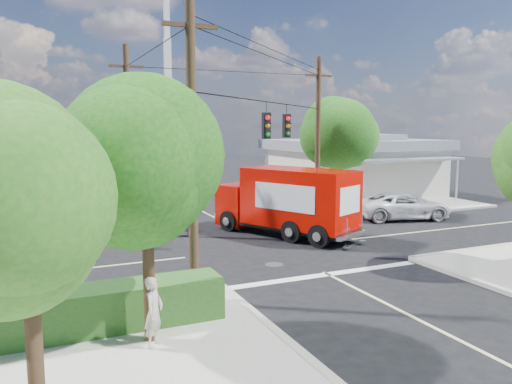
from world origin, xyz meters
TOP-DOWN VIEW (x-y plane):
  - ground at (0.00, 0.00)m, footprint 120.00×120.00m
  - sidewalk_ne at (10.88, 10.88)m, footprint 14.12×14.12m
  - sidewalk_nw at (-10.88, 10.88)m, footprint 14.12×14.12m
  - road_markings at (0.00, -1.47)m, footprint 32.00×32.00m
  - building_ne at (12.50, 11.97)m, footprint 11.80×10.20m
  - radio_tower at (0.50, 20.00)m, footprint 0.80×0.80m
  - tree_sw_front at (-6.99, -7.54)m, footprint 3.88×3.78m
  - tree_sw_back at (-9.49, -10.04)m, footprint 3.56×3.42m
  - tree_ne_front at (7.21, 6.76)m, footprint 4.21×4.14m
  - tree_ne_back at (9.81, 8.96)m, footprint 3.77×3.66m
  - palm_nw_front at (-7.50, 7.50)m, footprint 3.01×3.08m
  - palm_nw_back at (-9.50, 9.00)m, footprint 3.01×3.08m
  - utility_poles at (-1.58, 1.60)m, footprint 12.00×10.68m
  - picket_fence at (-7.80, -5.60)m, footprint 5.94×0.06m
  - hedge_sw at (-8.00, -6.40)m, footprint 6.20×1.20m
  - vending_boxes at (6.50, 6.20)m, footprint 1.90×0.50m
  - delivery_truck at (1.62, 1.98)m, footprint 5.23×7.72m
  - parked_car at (9.65, 3.12)m, footprint 5.83×3.81m
  - pedestrian at (-6.99, -7.90)m, footprint 0.68×0.72m

SIDE VIEW (x-z plane):
  - ground at x=0.00m, z-range 0.00..0.00m
  - road_markings at x=0.00m, z-range 0.00..0.01m
  - sidewalk_ne at x=10.88m, z-range 0.00..0.14m
  - sidewalk_nw at x=-10.88m, z-range 0.00..0.14m
  - picket_fence at x=-7.80m, z-range 0.18..1.18m
  - hedge_sw at x=-8.00m, z-range 0.14..1.24m
  - vending_boxes at x=6.50m, z-range 0.14..1.24m
  - parked_car at x=9.65m, z-range 0.00..1.49m
  - pedestrian at x=-6.99m, z-range 0.14..1.80m
  - delivery_truck at x=1.62m, z-range 0.03..3.28m
  - building_ne at x=12.50m, z-range 0.07..4.57m
  - tree_sw_back at x=-9.49m, z-range 1.19..6.60m
  - tree_ne_back at x=9.81m, z-range 1.27..7.10m
  - tree_sw_front at x=-6.99m, z-range 1.32..7.35m
  - palm_nw_back at x=-9.50m, z-range 2.08..7.27m
  - utility_poles at x=-1.58m, z-range 0.17..9.17m
  - tree_ne_front at x=7.21m, z-range 1.44..8.09m
  - palm_nw_front at x=-7.50m, z-range 2.25..7.84m
  - radio_tower at x=0.50m, z-range -2.86..14.14m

